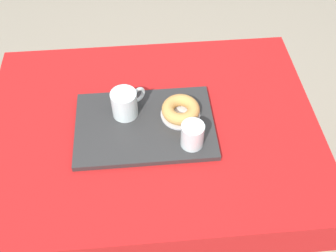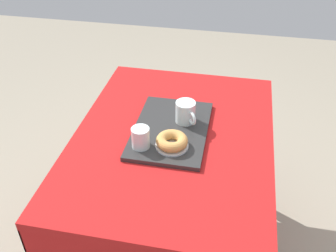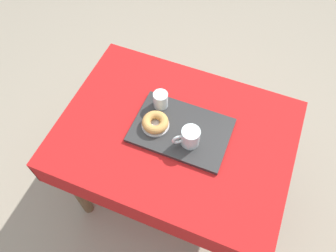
{
  "view_description": "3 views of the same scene",
  "coord_description": "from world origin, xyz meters",
  "px_view_note": "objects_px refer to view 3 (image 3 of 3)",
  "views": [
    {
      "loc": [
        0.02,
        0.81,
        1.74
      ],
      "look_at": [
        -0.05,
        0.04,
        0.79
      ],
      "focal_mm": 41.04,
      "sensor_mm": 36.0,
      "label": 1
    },
    {
      "loc": [
        -1.25,
        -0.23,
        1.73
      ],
      "look_at": [
        -0.01,
        0.02,
        0.8
      ],
      "focal_mm": 41.07,
      "sensor_mm": 36.0,
      "label": 2
    },
    {
      "loc": [
        0.27,
        -0.75,
        2.08
      ],
      "look_at": [
        -0.03,
        -0.01,
        0.81
      ],
      "focal_mm": 35.12,
      "sensor_mm": 36.0,
      "label": 3
    }
  ],
  "objects_px": {
    "water_glass_near": "(161,100)",
    "donut_plate_left": "(155,125)",
    "sugar_donut_left": "(155,122)",
    "dining_table": "(175,144)",
    "tea_mug_left": "(190,137)",
    "serving_tray": "(181,130)"
  },
  "relations": [
    {
      "from": "donut_plate_left",
      "to": "tea_mug_left",
      "type": "bearing_deg",
      "value": -7.87
    },
    {
      "from": "sugar_donut_left",
      "to": "tea_mug_left",
      "type": "bearing_deg",
      "value": -7.87
    },
    {
      "from": "serving_tray",
      "to": "sugar_donut_left",
      "type": "xyz_separation_m",
      "value": [
        -0.12,
        -0.03,
        0.04
      ]
    },
    {
      "from": "sugar_donut_left",
      "to": "serving_tray",
      "type": "bearing_deg",
      "value": 12.67
    },
    {
      "from": "serving_tray",
      "to": "sugar_donut_left",
      "type": "height_order",
      "value": "sugar_donut_left"
    },
    {
      "from": "dining_table",
      "to": "tea_mug_left",
      "type": "bearing_deg",
      "value": -24.33
    },
    {
      "from": "dining_table",
      "to": "water_glass_near",
      "type": "height_order",
      "value": "water_glass_near"
    },
    {
      "from": "water_glass_near",
      "to": "sugar_donut_left",
      "type": "distance_m",
      "value": 0.12
    },
    {
      "from": "tea_mug_left",
      "to": "sugar_donut_left",
      "type": "bearing_deg",
      "value": 172.13
    },
    {
      "from": "water_glass_near",
      "to": "serving_tray",
      "type": "bearing_deg",
      "value": -32.88
    },
    {
      "from": "dining_table",
      "to": "sugar_donut_left",
      "type": "distance_m",
      "value": 0.19
    },
    {
      "from": "donut_plate_left",
      "to": "sugar_donut_left",
      "type": "relative_size",
      "value": 1.05
    },
    {
      "from": "dining_table",
      "to": "tea_mug_left",
      "type": "distance_m",
      "value": 0.2
    },
    {
      "from": "dining_table",
      "to": "serving_tray",
      "type": "height_order",
      "value": "serving_tray"
    },
    {
      "from": "serving_tray",
      "to": "sugar_donut_left",
      "type": "bearing_deg",
      "value": -167.33
    },
    {
      "from": "serving_tray",
      "to": "tea_mug_left",
      "type": "distance_m",
      "value": 0.1
    },
    {
      "from": "water_glass_near",
      "to": "donut_plate_left",
      "type": "distance_m",
      "value": 0.13
    },
    {
      "from": "dining_table",
      "to": "tea_mug_left",
      "type": "xyz_separation_m",
      "value": [
        0.08,
        -0.04,
        0.18
      ]
    },
    {
      "from": "tea_mug_left",
      "to": "dining_table",
      "type": "bearing_deg",
      "value": 155.67
    },
    {
      "from": "tea_mug_left",
      "to": "water_glass_near",
      "type": "distance_m",
      "value": 0.25
    },
    {
      "from": "dining_table",
      "to": "serving_tray",
      "type": "relative_size",
      "value": 2.45
    },
    {
      "from": "water_glass_near",
      "to": "sugar_donut_left",
      "type": "bearing_deg",
      "value": -79.3
    }
  ]
}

